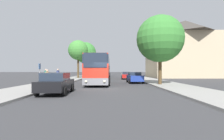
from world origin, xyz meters
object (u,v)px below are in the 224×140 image
object	(u,v)px
bus_middle	(102,70)
bus_stop_sign	(40,71)
bus_rear	(105,70)
parked_car_right_near	(135,77)
pedestrian_waiting_near	(46,76)
tree_left_far	(85,53)
parked_car_left_curb	(56,83)
tree_left_near	(78,50)
parked_car_right_far	(127,75)
pedestrian_walking_back	(58,76)
bus_front	(99,69)
pedestrian_waiting_far	(47,78)
tree_right_near	(160,39)

from	to	relation	value
bus_middle	bus_stop_sign	xyz separation A→B (m)	(-5.72, -17.99, -0.26)
bus_rear	parked_car_right_near	size ratio (longest dim) A/B	2.61
pedestrian_waiting_near	tree_left_far	xyz separation A→B (m)	(1.47, 26.07, 5.53)
parked_car_left_curb	bus_stop_sign	bearing A→B (deg)	120.80
tree_left_near	bus_middle	bearing A→B (deg)	1.22
parked_car_right_far	bus_stop_sign	distance (m)	18.98
bus_stop_sign	bus_middle	bearing A→B (deg)	72.35
pedestrian_walking_back	bus_rear	bearing A→B (deg)	-26.66
bus_front	tree_left_near	world-z (taller)	tree_left_near
parked_car_right_near	bus_stop_sign	xyz separation A→B (m)	(-10.83, -5.33, 0.84)
parked_car_right_near	pedestrian_waiting_near	distance (m)	11.69
parked_car_left_curb	pedestrian_waiting_far	xyz separation A→B (m)	(-1.92, 3.53, 0.18)
pedestrian_waiting_near	tree_left_far	distance (m)	26.69
parked_car_left_curb	parked_car_right_far	bearing A→B (deg)	70.00
parked_car_left_curb	parked_car_right_far	size ratio (longest dim) A/B	0.90
bus_middle	bus_stop_sign	distance (m)	18.88
tree_right_near	pedestrian_waiting_near	bearing A→B (deg)	169.21
bus_middle	parked_car_left_curb	distance (m)	23.68
bus_middle	pedestrian_walking_back	size ratio (longest dim) A/B	6.39
pedestrian_waiting_far	pedestrian_walking_back	size ratio (longest dim) A/B	0.94
bus_front	bus_stop_sign	size ratio (longest dim) A/B	4.39
bus_front	tree_left_far	size ratio (longest dim) A/B	1.11
parked_car_left_curb	pedestrian_waiting_far	distance (m)	4.03
bus_middle	tree_left_near	world-z (taller)	tree_left_near
bus_front	tree_left_near	size ratio (longest dim) A/B	1.32
pedestrian_waiting_near	tree_right_near	distance (m)	14.82
tree_right_near	bus_rear	bearing A→B (deg)	103.31
tree_left_far	bus_rear	bearing A→B (deg)	13.77
pedestrian_walking_back	tree_left_far	bearing A→B (deg)	-15.49
parked_car_right_near	tree_right_near	xyz separation A→B (m)	(2.33, -4.08, 4.54)
parked_car_right_far	pedestrian_waiting_far	distance (m)	19.91
parked_car_right_near	pedestrian_waiting_near	world-z (taller)	pedestrian_waiting_near
parked_car_right_near	pedestrian_walking_back	xyz separation A→B (m)	(-10.16, -1.12, 0.27)
bus_stop_sign	pedestrian_waiting_far	xyz separation A→B (m)	(1.51, -2.03, -0.63)
parked_car_right_far	tree_left_far	xyz separation A→B (m)	(-10.05, 14.37, 5.82)
parked_car_right_near	bus_stop_sign	world-z (taller)	bus_stop_sign
bus_stop_sign	pedestrian_waiting_near	xyz separation A→B (m)	(-0.77, 3.91, -0.58)
bus_middle	tree_left_far	bearing A→B (deg)	110.80
bus_stop_sign	pedestrian_waiting_near	distance (m)	4.02
parked_car_left_curb	tree_left_far	xyz separation A→B (m)	(-2.74, 35.54, 5.77)
bus_front	tree_right_near	size ratio (longest dim) A/B	1.32
pedestrian_waiting_near	tree_left_near	xyz separation A→B (m)	(1.61, 13.98, 4.86)
parked_car_left_curb	tree_left_far	bearing A→B (deg)	93.46
parked_car_right_far	tree_left_far	world-z (taller)	tree_left_far
bus_rear	parked_car_left_curb	xyz separation A→B (m)	(-2.62, -36.85, -0.92)
bus_rear	parked_car_right_far	xyz separation A→B (m)	(4.70, -15.68, -0.97)
tree_left_far	pedestrian_waiting_near	bearing A→B (deg)	-93.23
pedestrian_waiting_near	bus_front	bearing A→B (deg)	165.58
pedestrian_waiting_near	tree_left_near	world-z (taller)	tree_left_near
bus_middle	pedestrian_waiting_near	size ratio (longest dim) A/B	6.44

